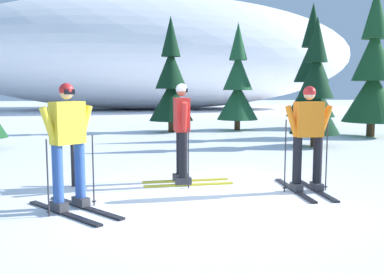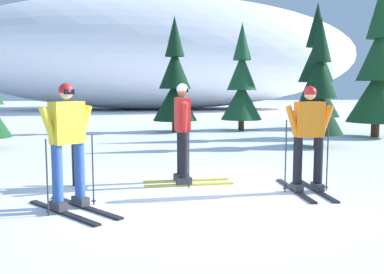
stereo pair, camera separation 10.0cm
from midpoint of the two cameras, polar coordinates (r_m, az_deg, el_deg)
name	(u,v)px [view 2 (the right image)]	position (r m, az deg, el deg)	size (l,w,h in m)	color
ground_plane	(203,197)	(6.83, 1.91, -8.12)	(120.00, 120.00, 0.00)	white
skier_orange_jacket	(309,136)	(7.25, 15.94, 0.07)	(0.83, 1.70, 1.78)	black
skier_red_jacket	(183,131)	(7.60, -0.89, 0.85)	(1.64, 0.83, 1.83)	gold
skier_yellow_jacket	(68,143)	(6.18, -16.05, -0.82)	(1.45, 1.60, 1.81)	black
pine_tree_left	(175,84)	(17.08, -2.18, 7.20)	(1.79, 1.79, 4.64)	#47301E
pine_tree_center_left	(242,86)	(17.90, 6.92, 6.94)	(1.74, 1.74, 4.50)	#47301E
pine_tree_center_right	(319,93)	(13.15, 17.06, 5.74)	(1.49, 1.49, 3.87)	#47301E
pine_tree_right	(316,77)	(19.14, 16.62, 7.84)	(2.10, 2.10, 5.43)	#47301E
pine_tree_far_right	(378,74)	(16.65, 24.08, 7.77)	(2.09, 2.09, 5.41)	#47301E
snow_ridge_background	(156,54)	(37.19, -4.87, 11.22)	(36.11, 15.67, 9.64)	white
trail_marker_post	(73,141)	(7.70, -15.49, -0.47)	(0.28, 0.07, 1.44)	black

